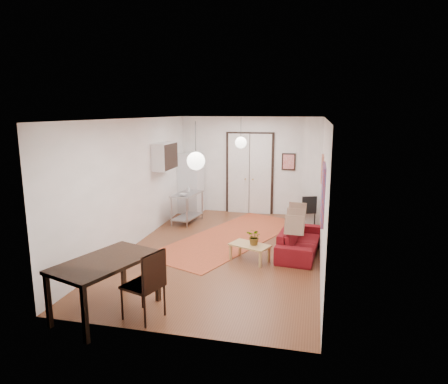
% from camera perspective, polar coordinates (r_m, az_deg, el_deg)
% --- Properties ---
extents(floor, '(7.00, 7.00, 0.00)m').
position_cam_1_polar(floor, '(9.02, -0.08, -8.32)').
color(floor, brown).
rests_on(floor, ground).
extents(ceiling, '(4.20, 7.00, 0.02)m').
position_cam_1_polar(ceiling, '(8.48, -0.08, 10.43)').
color(ceiling, white).
rests_on(ceiling, wall_back).
extents(wall_back, '(4.20, 0.02, 2.90)m').
position_cam_1_polar(wall_back, '(12.03, 3.72, 3.79)').
color(wall_back, white).
rests_on(wall_back, floor).
extents(wall_front, '(4.20, 0.02, 2.90)m').
position_cam_1_polar(wall_front, '(5.38, -8.61, -6.02)').
color(wall_front, white).
rests_on(wall_front, floor).
extents(wall_left, '(0.02, 7.00, 2.90)m').
position_cam_1_polar(wall_left, '(9.33, -12.75, 1.29)').
color(wall_left, white).
rests_on(wall_left, floor).
extents(wall_right, '(0.02, 7.00, 2.90)m').
position_cam_1_polar(wall_right, '(8.42, 13.98, 0.14)').
color(wall_right, white).
rests_on(wall_right, floor).
extents(double_doors, '(1.44, 0.06, 2.50)m').
position_cam_1_polar(double_doors, '(12.02, 3.66, 2.58)').
color(double_doors, white).
rests_on(double_doors, wall_back).
extents(stub_partition, '(0.50, 0.10, 2.90)m').
position_cam_1_polar(stub_partition, '(10.93, 12.51, 2.77)').
color(stub_partition, white).
rests_on(stub_partition, floor).
extents(wall_cabinet, '(0.35, 1.00, 0.70)m').
position_cam_1_polar(wall_cabinet, '(10.55, -8.45, 5.08)').
color(wall_cabinet, white).
rests_on(wall_cabinet, wall_left).
extents(painting_popart, '(0.05, 1.00, 1.00)m').
position_cam_1_polar(painting_popart, '(7.15, 13.98, -0.20)').
color(painting_popart, red).
rests_on(painting_popart, wall_right).
extents(painting_abstract, '(0.05, 0.50, 0.60)m').
position_cam_1_polar(painting_abstract, '(9.15, 13.87, 3.26)').
color(painting_abstract, beige).
rests_on(painting_abstract, wall_right).
extents(poster_back, '(0.40, 0.03, 0.50)m').
position_cam_1_polar(poster_back, '(11.85, 9.21, 4.28)').
color(poster_back, red).
rests_on(poster_back, wall_back).
extents(print_left, '(0.03, 0.44, 0.54)m').
position_cam_1_polar(print_left, '(11.07, -8.23, 5.64)').
color(print_left, '#A26643').
rests_on(print_left, wall_left).
extents(pendant_back, '(0.30, 0.30, 0.80)m').
position_cam_1_polar(pendant_back, '(10.47, 2.42, 7.07)').
color(pendant_back, silver).
rests_on(pendant_back, ceiling).
extents(pendant_front, '(0.30, 0.30, 0.80)m').
position_cam_1_polar(pendant_front, '(6.60, -4.03, 4.45)').
color(pendant_front, silver).
rests_on(pendant_front, ceiling).
extents(kilim_rug, '(3.30, 4.88, 0.01)m').
position_cam_1_polar(kilim_rug, '(9.91, 1.06, -6.43)').
color(kilim_rug, '#BA482E').
rests_on(kilim_rug, floor).
extents(sofa, '(2.01, 0.96, 0.57)m').
position_cam_1_polar(sofa, '(8.95, 10.78, -6.77)').
color(sofa, maroon).
rests_on(sofa, floor).
extents(coffee_table, '(0.91, 0.71, 0.36)m').
position_cam_1_polar(coffee_table, '(8.33, 3.70, -7.80)').
color(coffee_table, tan).
rests_on(coffee_table, floor).
extents(potted_plant, '(0.39, 0.37, 0.35)m').
position_cam_1_polar(potted_plant, '(8.24, 4.41, -6.39)').
color(potted_plant, '#2A5C29').
rests_on(potted_plant, coffee_table).
extents(kitchen_counter, '(0.69, 1.15, 0.83)m').
position_cam_1_polar(kitchen_counter, '(11.12, -5.28, -1.73)').
color(kitchen_counter, '#A4A6A8').
rests_on(kitchen_counter, floor).
extents(bowl, '(0.24, 0.24, 0.05)m').
position_cam_1_polar(bowl, '(10.77, -5.81, -0.36)').
color(bowl, silver).
rests_on(bowl, kitchen_counter).
extents(soap_bottle, '(0.10, 0.10, 0.17)m').
position_cam_1_polar(soap_bottle, '(11.28, -5.16, 0.52)').
color(soap_bottle, teal).
rests_on(soap_bottle, kitchen_counter).
extents(fridge, '(0.69, 0.69, 1.79)m').
position_cam_1_polar(fridge, '(12.18, -4.74, 1.24)').
color(fridge, silver).
rests_on(fridge, floor).
extents(dining_table, '(1.34, 1.76, 0.86)m').
position_cam_1_polar(dining_table, '(6.36, -16.62, -10.10)').
color(dining_table, black).
rests_on(dining_table, floor).
extents(dining_chair_near, '(0.64, 0.79, 1.07)m').
position_cam_1_polar(dining_chair_near, '(6.25, -11.15, -11.67)').
color(dining_chair_near, '#341810').
rests_on(dining_chair_near, floor).
extents(dining_chair_far, '(0.64, 0.79, 1.07)m').
position_cam_1_polar(dining_chair_far, '(6.25, -11.15, -11.67)').
color(dining_chair_far, '#341810').
rests_on(dining_chair_far, floor).
extents(black_side_chair, '(0.51, 0.52, 0.86)m').
position_cam_1_polar(black_side_chair, '(10.99, 11.77, -2.19)').
color(black_side_chair, black).
rests_on(black_side_chair, floor).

